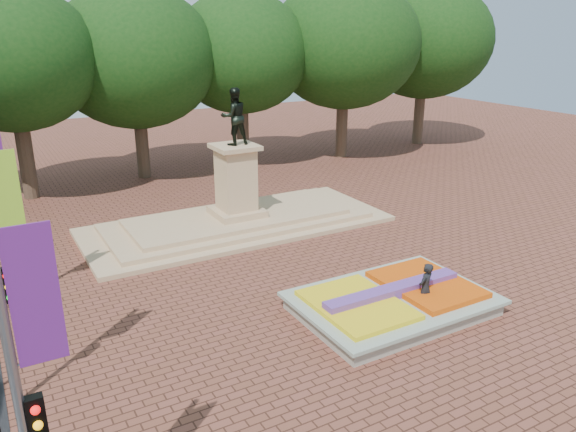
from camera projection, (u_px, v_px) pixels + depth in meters
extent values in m
plane|color=brown|center=(333.00, 294.00, 19.75)|extent=(90.00, 90.00, 0.00)
cube|color=gray|center=(392.00, 305.00, 18.50)|extent=(6.00, 4.00, 0.45)
cube|color=#A3B1A0|center=(393.00, 298.00, 18.42)|extent=(6.30, 4.30, 0.12)
cube|color=#F74C0D|center=(426.00, 285.00, 19.05)|extent=(2.60, 3.40, 0.22)
cube|color=yellow|center=(357.00, 305.00, 17.70)|extent=(2.60, 3.40, 0.18)
cube|color=#462D7C|center=(393.00, 292.00, 18.34)|extent=(5.20, 0.55, 0.38)
cube|color=tan|center=(237.00, 225.00, 26.29)|extent=(14.00, 6.00, 0.20)
cube|color=tan|center=(237.00, 221.00, 26.23)|extent=(12.00, 5.00, 0.20)
cube|color=tan|center=(237.00, 217.00, 26.16)|extent=(10.00, 4.00, 0.20)
cube|color=tan|center=(237.00, 211.00, 26.08)|extent=(2.20, 2.20, 0.30)
cube|color=tan|center=(236.00, 179.00, 25.58)|extent=(1.50, 1.50, 2.80)
cube|color=tan|center=(235.00, 147.00, 25.09)|extent=(1.90, 1.90, 0.20)
imported|color=black|center=(234.00, 117.00, 24.65)|extent=(1.22, 0.95, 2.50)
cylinder|color=#3D2B21|center=(23.00, 161.00, 30.15)|extent=(0.80, 0.80, 4.00)
ellipsoid|color=#0F340E|center=(9.00, 72.00, 28.62)|extent=(8.80, 8.80, 7.48)
cylinder|color=#3D2B21|center=(151.00, 148.00, 33.42)|extent=(0.80, 0.80, 4.00)
ellipsoid|color=#0F340E|center=(144.00, 67.00, 31.90)|extent=(8.80, 8.80, 7.48)
cylinder|color=#3D2B21|center=(256.00, 137.00, 36.70)|extent=(0.80, 0.80, 4.00)
ellipsoid|color=#0F340E|center=(254.00, 63.00, 35.17)|extent=(8.80, 8.80, 7.48)
cylinder|color=#3D2B21|center=(344.00, 127.00, 39.97)|extent=(0.80, 0.80, 4.00)
ellipsoid|color=#0F340E|center=(346.00, 59.00, 38.45)|extent=(8.80, 8.80, 7.48)
cylinder|color=#3D2B21|center=(418.00, 120.00, 43.25)|extent=(0.80, 0.80, 4.00)
ellipsoid|color=#0F340E|center=(423.00, 56.00, 41.72)|extent=(8.80, 8.80, 7.48)
cylinder|color=slate|center=(20.00, 409.00, 8.50)|extent=(0.16, 0.16, 7.00)
cube|color=#5C1B72|center=(35.00, 296.00, 8.13)|extent=(0.70, 0.04, 2.20)
cube|color=#97CC28|center=(5.00, 198.00, 12.65)|extent=(0.70, 0.04, 2.20)
cube|color=black|center=(37.00, 421.00, 8.69)|extent=(0.28, 0.18, 0.90)
cube|color=black|center=(8.00, 285.00, 13.21)|extent=(0.28, 0.18, 0.90)
imported|color=black|center=(425.00, 288.00, 18.27)|extent=(0.74, 0.61, 1.73)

